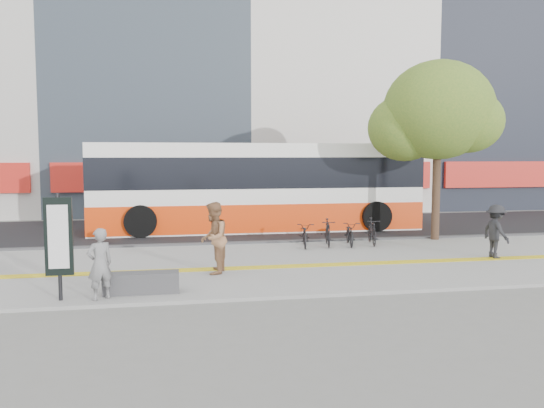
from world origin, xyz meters
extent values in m
plane|color=slate|center=(0.00, 0.00, 0.00)|extent=(120.00, 120.00, 0.00)
cube|color=gray|center=(0.00, 1.50, 0.04)|extent=(40.00, 7.00, 0.08)
cube|color=yellow|center=(0.00, 1.00, 0.09)|extent=(40.00, 0.45, 0.01)
cube|color=black|center=(0.00, 9.00, 0.03)|extent=(40.00, 8.00, 0.06)
cube|color=#39393C|center=(0.00, 5.00, 0.07)|extent=(40.00, 0.25, 0.14)
cube|color=red|center=(2.00, 14.05, 2.00)|extent=(19.00, 0.50, 1.40)
cube|color=silver|center=(20.00, 20.00, 13.00)|extent=(16.00, 12.00, 26.00)
cube|color=#39393C|center=(-2.60, -1.20, 0.30)|extent=(1.60, 0.45, 0.45)
cylinder|color=black|center=(-4.20, -1.50, 1.18)|extent=(0.08, 0.08, 2.20)
cube|color=black|center=(-4.20, -1.50, 1.40)|extent=(0.55, 0.08, 1.60)
cube|color=white|center=(-4.20, -1.55, 1.40)|extent=(0.40, 0.02, 1.30)
cylinder|color=#312116|center=(7.20, 4.70, 1.68)|extent=(0.28, 0.28, 3.20)
ellipsoid|color=#416B23|center=(7.20, 4.70, 4.60)|extent=(3.80, 3.80, 3.42)
ellipsoid|color=#416B23|center=(6.20, 5.20, 4.00)|extent=(2.60, 2.60, 2.34)
ellipsoid|color=#416B23|center=(8.10, 4.30, 4.20)|extent=(2.40, 2.40, 2.16)
ellipsoid|color=#416B23|center=(7.50, 5.50, 5.40)|extent=(2.20, 2.20, 1.98)
cube|color=white|center=(1.44, 8.50, 1.78)|extent=(12.89, 2.69, 3.44)
cube|color=#EA3B0A|center=(1.44, 8.50, 0.65)|extent=(12.91, 2.71, 1.07)
cube|color=black|center=(1.44, 8.50, 2.37)|extent=(12.91, 2.71, 1.18)
cylinder|color=black|center=(-3.07, 7.16, 0.65)|extent=(1.18, 0.38, 1.18)
cylinder|color=black|center=(-3.07, 9.84, 0.65)|extent=(1.18, 0.38, 1.18)
cylinder|color=black|center=(5.96, 7.16, 0.65)|extent=(1.18, 0.38, 1.18)
cylinder|color=black|center=(5.96, 9.84, 0.65)|extent=(1.18, 0.38, 1.18)
imported|color=black|center=(2.30, 4.00, 0.48)|extent=(0.82, 1.59, 0.80)
imported|color=black|center=(3.07, 4.00, 0.52)|extent=(0.70, 1.52, 0.88)
imported|color=black|center=(3.83, 4.00, 0.48)|extent=(0.82, 1.59, 0.80)
imported|color=black|center=(4.59, 4.00, 0.52)|extent=(0.70, 1.52, 0.88)
imported|color=black|center=(-3.40, -1.60, 0.82)|extent=(0.65, 0.58, 1.49)
imported|color=#946744|center=(-0.92, 0.48, 0.98)|extent=(0.88, 1.02, 1.80)
imported|color=black|center=(7.25, 1.11, 0.85)|extent=(0.67, 1.05, 1.55)
camera|label=1|loc=(-1.91, -13.09, 3.05)|focal=36.13mm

